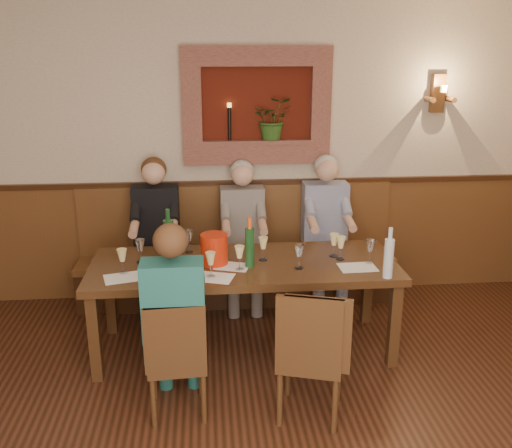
% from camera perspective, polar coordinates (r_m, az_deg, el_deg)
% --- Properties ---
extents(room_shell, '(6.04, 6.04, 2.82)m').
position_cam_1_polar(room_shell, '(2.39, 1.71, 5.44)').
color(room_shell, '#C1AD92').
rests_on(room_shell, ground).
extents(wainscoting, '(6.02, 6.02, 1.15)m').
position_cam_1_polar(wainscoting, '(2.95, 1.46, -20.13)').
color(wainscoting, brown).
rests_on(wainscoting, ground).
extents(wall_niche, '(1.36, 0.30, 1.06)m').
position_cam_1_polar(wall_niche, '(5.32, 0.51, 11.25)').
color(wall_niche, '#4F160B').
rests_on(wall_niche, ground).
extents(wall_sconce, '(0.25, 0.20, 0.35)m').
position_cam_1_polar(wall_sconce, '(5.70, 17.78, 12.24)').
color(wall_sconce, brown).
rests_on(wall_sconce, ground).
extents(dining_table, '(2.40, 0.90, 0.75)m').
position_cam_1_polar(dining_table, '(4.51, -1.21, -4.77)').
color(dining_table, '#3B2311').
rests_on(dining_table, ground).
extents(bench, '(3.00, 0.45, 1.11)m').
position_cam_1_polar(bench, '(5.52, -1.87, -4.40)').
color(bench, '#381E0F').
rests_on(bench, ground).
extents(chair_near_left, '(0.40, 0.40, 0.86)m').
position_cam_1_polar(chair_near_left, '(3.98, -7.83, -15.14)').
color(chair_near_left, '#3B2311').
rests_on(chair_near_left, ground).
extents(chair_near_right, '(0.52, 0.52, 0.94)m').
position_cam_1_polar(chair_near_right, '(3.93, 5.44, -15.16)').
color(chair_near_right, '#3B2311').
rests_on(chair_near_right, ground).
extents(person_bench_left, '(0.42, 0.51, 1.42)m').
position_cam_1_polar(person_bench_left, '(5.34, -9.86, -2.43)').
color(person_bench_left, black).
rests_on(person_bench_left, ground).
extents(person_bench_mid, '(0.40, 0.49, 1.38)m').
position_cam_1_polar(person_bench_mid, '(5.34, -1.30, -2.39)').
color(person_bench_mid, '#625B5A').
rests_on(person_bench_mid, ground).
extents(person_bench_right, '(0.42, 0.51, 1.42)m').
position_cam_1_polar(person_bench_right, '(5.43, 6.96, -1.96)').
color(person_bench_right, navy).
rests_on(person_bench_right, ground).
extents(person_chair_front, '(0.39, 0.48, 1.36)m').
position_cam_1_polar(person_chair_front, '(3.86, -8.01, -10.96)').
color(person_chair_front, '#174253').
rests_on(person_chair_front, ground).
extents(spittoon_bucket, '(0.27, 0.27, 0.24)m').
position_cam_1_polar(spittoon_bucket, '(4.44, -4.21, -2.52)').
color(spittoon_bucket, red).
rests_on(spittoon_bucket, dining_table).
extents(wine_bottle_green_a, '(0.07, 0.07, 0.40)m').
position_cam_1_polar(wine_bottle_green_a, '(4.35, -0.63, -2.27)').
color(wine_bottle_green_a, '#19471E').
rests_on(wine_bottle_green_a, dining_table).
extents(wine_bottle_green_b, '(0.09, 0.09, 0.43)m').
position_cam_1_polar(wine_bottle_green_b, '(4.51, -8.71, -1.56)').
color(wine_bottle_green_b, '#19471E').
rests_on(wine_bottle_green_b, dining_table).
extents(water_bottle, '(0.09, 0.09, 0.38)m').
position_cam_1_polar(water_bottle, '(4.27, 13.13, -3.26)').
color(water_bottle, silver).
rests_on(water_bottle, dining_table).
extents(tasting_sheet_a, '(0.32, 0.27, 0.00)m').
position_cam_1_polar(tasting_sheet_a, '(4.31, -13.07, -5.24)').
color(tasting_sheet_a, white).
rests_on(tasting_sheet_a, dining_table).
extents(tasting_sheet_b, '(0.30, 0.26, 0.00)m').
position_cam_1_polar(tasting_sheet_b, '(4.41, -2.40, -4.26)').
color(tasting_sheet_b, white).
rests_on(tasting_sheet_b, dining_table).
extents(tasting_sheet_c, '(0.29, 0.21, 0.00)m').
position_cam_1_polar(tasting_sheet_c, '(4.46, 10.12, -4.28)').
color(tasting_sheet_c, white).
rests_on(tasting_sheet_c, dining_table).
extents(tasting_sheet_d, '(0.33, 0.28, 0.00)m').
position_cam_1_polar(tasting_sheet_d, '(4.22, -4.26, -5.35)').
color(tasting_sheet_d, white).
rests_on(tasting_sheet_d, dining_table).
extents(wine_glass_0, '(0.08, 0.08, 0.19)m').
position_cam_1_polar(wine_glass_0, '(4.37, -13.21, -3.64)').
color(wine_glass_0, '#FFF098').
rests_on(wine_glass_0, dining_table).
extents(wine_glass_1, '(0.08, 0.08, 0.19)m').
position_cam_1_polar(wine_glass_1, '(4.54, -11.48, -2.67)').
color(wine_glass_1, white).
rests_on(wine_glass_1, dining_table).
extents(wine_glass_2, '(0.08, 0.08, 0.19)m').
position_cam_1_polar(wine_glass_2, '(4.23, -8.04, -4.03)').
color(wine_glass_2, '#FFF098').
rests_on(wine_glass_2, dining_table).
extents(wine_glass_3, '(0.08, 0.08, 0.19)m').
position_cam_1_polar(wine_glass_3, '(4.55, -5.15, -2.36)').
color(wine_glass_3, white).
rests_on(wine_glass_3, dining_table).
extents(wine_glass_4, '(0.08, 0.08, 0.19)m').
position_cam_1_polar(wine_glass_4, '(4.32, -1.66, -3.41)').
color(wine_glass_4, '#FFF098').
rests_on(wine_glass_4, dining_table).
extents(wine_glass_5, '(0.08, 0.08, 0.19)m').
position_cam_1_polar(wine_glass_5, '(4.51, 0.72, -2.48)').
color(wine_glass_5, '#FFF098').
rests_on(wine_glass_5, dining_table).
extents(wine_glass_6, '(0.08, 0.08, 0.19)m').
position_cam_1_polar(wine_glass_6, '(4.35, 4.34, -3.27)').
color(wine_glass_6, white).
rests_on(wine_glass_6, dining_table).
extents(wine_glass_7, '(0.08, 0.08, 0.19)m').
position_cam_1_polar(wine_glass_7, '(4.63, 7.79, -2.11)').
color(wine_glass_7, '#FFF098').
rests_on(wine_glass_7, dining_table).
extents(wine_glass_8, '(0.08, 0.08, 0.19)m').
position_cam_1_polar(wine_glass_8, '(4.53, 11.31, -2.73)').
color(wine_glass_8, white).
rests_on(wine_glass_8, dining_table).
extents(wine_glass_9, '(0.08, 0.08, 0.19)m').
position_cam_1_polar(wine_glass_9, '(4.20, -4.56, -4.07)').
color(wine_glass_9, '#FFF098').
rests_on(wine_glass_9, dining_table).
extents(wine_glass_10, '(0.08, 0.08, 0.19)m').
position_cam_1_polar(wine_glass_10, '(4.57, 8.46, -2.39)').
color(wine_glass_10, '#FFF098').
rests_on(wine_glass_10, dining_table).
extents(wine_glass_11, '(0.08, 0.08, 0.19)m').
position_cam_1_polar(wine_glass_11, '(4.71, -6.75, -1.71)').
color(wine_glass_11, white).
rests_on(wine_glass_11, dining_table).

